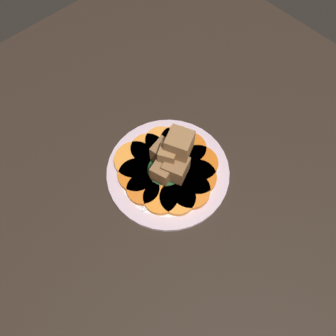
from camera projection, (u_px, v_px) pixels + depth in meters
table_slab at (168, 174)px, 72.16cm from camera, size 120.00×120.00×2.00cm
plate at (168, 171)px, 70.81cm from camera, size 26.49×26.49×1.05cm
carrot_slice_0 at (135, 160)px, 70.66cm from camera, size 8.97×8.97×1.25cm
carrot_slice_1 at (137, 176)px, 69.00cm from camera, size 7.78×7.78×1.25cm
carrot_slice_2 at (144, 191)px, 67.45cm from camera, size 6.86×6.86×1.25cm
carrot_slice_3 at (161, 198)px, 66.74cm from camera, size 7.21×7.21×1.25cm
carrot_slice_4 at (178, 198)px, 66.72cm from camera, size 7.49×7.49×1.25cm
carrot_slice_5 at (189, 191)px, 67.39cm from camera, size 8.32×8.32×1.25cm
carrot_slice_6 at (197, 177)px, 68.80cm from camera, size 8.10×8.10×1.25cm
carrot_slice_7 at (198, 163)px, 70.31cm from camera, size 8.61×8.61×1.25cm
carrot_slice_8 at (188, 148)px, 72.01cm from camera, size 7.98×7.98×1.25cm
carrot_slice_9 at (177, 141)px, 72.90cm from camera, size 7.44×7.44×1.25cm
carrot_slice_10 at (161, 141)px, 72.84cm from camera, size 7.18×7.18×1.25cm
carrot_slice_11 at (149, 148)px, 72.03cm from camera, size 7.46×7.46×1.25cm
center_pile at (171, 160)px, 66.43cm from camera, size 10.18×9.71×11.50cm
fork at (178, 189)px, 68.12cm from camera, size 18.13×6.50×0.40cm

